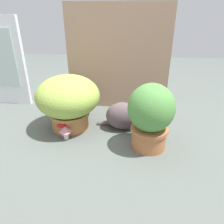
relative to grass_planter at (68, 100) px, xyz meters
The scene contains 8 objects.
ground_plane 0.34m from the grass_planter, ahead, with size 6.00×6.00×0.00m, color #565D58.
cardboard_backdrop 0.60m from the grass_planter, 53.98° to the left, with size 0.91×0.03×0.92m, color tan.
window_panel_white 0.84m from the grass_planter, 150.59° to the left, with size 0.37×0.05×0.82m.
grass_planter is the anchor object (origin of this frame).
leafy_planter 0.64m from the grass_planter, 17.35° to the right, with size 0.30×0.30×0.45m.
cat 0.45m from the grass_planter, ahead, with size 0.38×0.18×0.32m.
mushroom_ornament_red 0.19m from the grass_planter, 96.89° to the right, with size 0.09×0.09×0.13m.
mushroom_ornament_pink 0.24m from the grass_planter, 84.10° to the right, with size 0.09×0.09×0.10m.
Camera 1 is at (0.27, -1.38, 0.84)m, focal length 33.39 mm.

